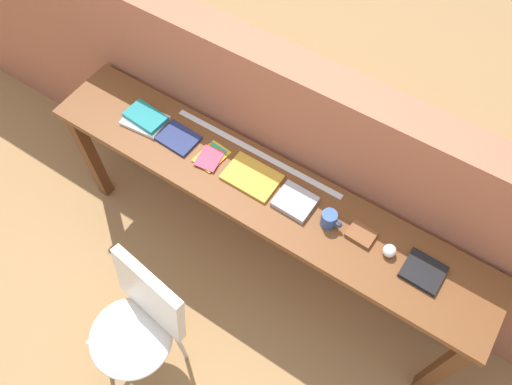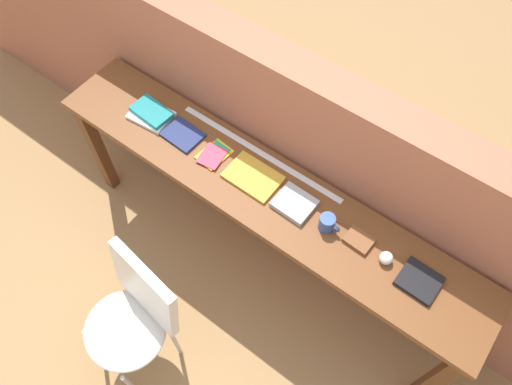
# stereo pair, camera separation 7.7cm
# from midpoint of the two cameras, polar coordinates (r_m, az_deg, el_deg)

# --- Properties ---
(ground_plane) EXTENTS (40.00, 40.00, 0.00)m
(ground_plane) POSITION_cam_midpoint_polar(r_m,az_deg,el_deg) (3.21, -3.20, -11.61)
(ground_plane) COLOR #9E7547
(brick_wall_back) EXTENTS (6.00, 0.20, 1.43)m
(brick_wall_back) POSITION_cam_midpoint_polar(r_m,az_deg,el_deg) (2.82, 3.58, 3.72)
(brick_wall_back) COLOR #9E5B42
(brick_wall_back) RESTS_ON ground
(sideboard) EXTENTS (2.50, 0.44, 0.88)m
(sideboard) POSITION_cam_midpoint_polar(r_m,az_deg,el_deg) (2.64, -0.24, -1.04)
(sideboard) COLOR brown
(sideboard) RESTS_ON ground
(chair_white_moulded) EXTENTS (0.50, 0.51, 0.89)m
(chair_white_moulded) POSITION_cam_midpoint_polar(r_m,az_deg,el_deg) (2.68, -14.20, -14.31)
(chair_white_moulded) COLOR silver
(chair_white_moulded) RESTS_ON ground
(book_stack_leftmost) EXTENTS (0.24, 0.19, 0.05)m
(book_stack_leftmost) POSITION_cam_midpoint_polar(r_m,az_deg,el_deg) (2.82, -13.31, 8.21)
(book_stack_leftmost) COLOR white
(book_stack_leftmost) RESTS_ON sideboard
(magazine_cycling) EXTENTS (0.21, 0.17, 0.02)m
(magazine_cycling) POSITION_cam_midpoint_polar(r_m,az_deg,el_deg) (2.72, -9.68, 6.11)
(magazine_cycling) COLOR navy
(magazine_cycling) RESTS_ON sideboard
(pamphlet_pile_colourful) EXTENTS (0.14, 0.19, 0.01)m
(pamphlet_pile_colourful) POSITION_cam_midpoint_polar(r_m,az_deg,el_deg) (2.63, -6.08, 4.02)
(pamphlet_pile_colourful) COLOR yellow
(pamphlet_pile_colourful) RESTS_ON sideboard
(book_open_centre) EXTENTS (0.28, 0.19, 0.02)m
(book_open_centre) POSITION_cam_midpoint_polar(r_m,az_deg,el_deg) (2.54, -1.34, 1.77)
(book_open_centre) COLOR gold
(book_open_centre) RESTS_ON sideboard
(book_grey_hardcover) EXTENTS (0.19, 0.17, 0.03)m
(book_grey_hardcover) POSITION_cam_midpoint_polar(r_m,az_deg,el_deg) (2.46, 3.59, -1.05)
(book_grey_hardcover) COLOR #9E9EA3
(book_grey_hardcover) RESTS_ON sideboard
(mug) EXTENTS (0.11, 0.08, 0.09)m
(mug) POSITION_cam_midpoint_polar(r_m,az_deg,el_deg) (2.40, 7.46, -3.08)
(mug) COLOR #2D4C8C
(mug) RESTS_ON sideboard
(leather_journal_brown) EXTENTS (0.13, 0.11, 0.02)m
(leather_journal_brown) POSITION_cam_midpoint_polar(r_m,az_deg,el_deg) (2.42, 11.03, -4.76)
(leather_journal_brown) COLOR brown
(leather_journal_brown) RESTS_ON sideboard
(sports_ball_small) EXTENTS (0.06, 0.06, 0.06)m
(sports_ball_small) POSITION_cam_midpoint_polar(r_m,az_deg,el_deg) (2.39, 14.12, -6.50)
(sports_ball_small) COLOR silver
(sports_ball_small) RESTS_ON sideboard
(book_repair_rightmost) EXTENTS (0.18, 0.17, 0.02)m
(book_repair_rightmost) POSITION_cam_midpoint_polar(r_m,az_deg,el_deg) (2.41, 17.70, -8.62)
(book_repair_rightmost) COLOR black
(book_repair_rightmost) RESTS_ON sideboard
(ruler_metal_back_edge) EXTENTS (1.02, 0.03, 0.00)m
(ruler_metal_back_edge) POSITION_cam_midpoint_polar(r_m,az_deg,el_deg) (2.64, -0.74, 4.61)
(ruler_metal_back_edge) COLOR silver
(ruler_metal_back_edge) RESTS_ON sideboard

